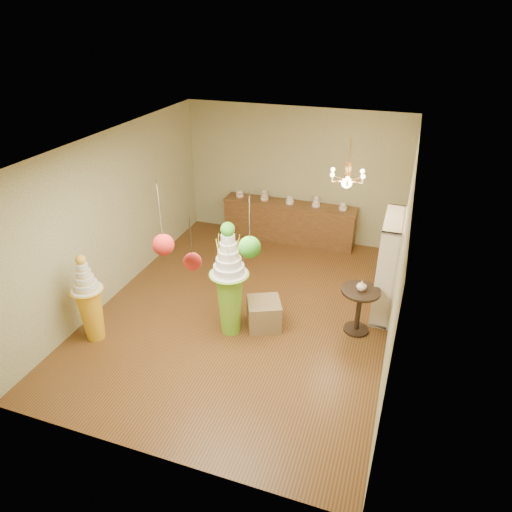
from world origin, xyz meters
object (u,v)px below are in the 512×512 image
(sideboard, at_px, (289,221))
(pedestal_orange, at_px, (90,306))
(round_table, at_px, (359,305))
(pedestal_green, at_px, (230,289))

(sideboard, bearing_deg, pedestal_orange, -114.53)
(pedestal_orange, distance_m, round_table, 4.34)
(pedestal_green, distance_m, pedestal_orange, 2.24)
(pedestal_green, distance_m, round_table, 2.14)
(sideboard, xyz_separation_m, round_table, (1.99, -2.94, 0.05))
(pedestal_green, bearing_deg, round_table, 19.06)
(pedestal_orange, relative_size, sideboard, 0.51)
(pedestal_orange, bearing_deg, round_table, 21.19)
(pedestal_orange, bearing_deg, sideboard, 65.47)
(pedestal_green, height_order, sideboard, pedestal_green)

